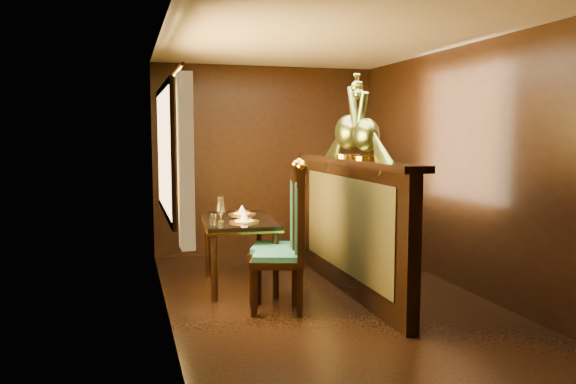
% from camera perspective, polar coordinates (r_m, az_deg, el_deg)
% --- Properties ---
extents(ground, '(5.00, 5.00, 0.00)m').
position_cam_1_polar(ground, '(5.44, 4.32, -11.25)').
color(ground, black).
rests_on(ground, ground).
extents(room_shell, '(3.04, 5.04, 2.52)m').
position_cam_1_polar(room_shell, '(5.18, 3.50, 5.67)').
color(room_shell, black).
rests_on(room_shell, ground).
extents(partition, '(0.26, 2.70, 1.36)m').
position_cam_1_polar(partition, '(5.66, 6.36, -3.16)').
color(partition, black).
rests_on(partition, ground).
extents(dining_table, '(0.83, 1.27, 0.92)m').
position_cam_1_polar(dining_table, '(5.94, -5.07, -3.35)').
color(dining_table, black).
rests_on(dining_table, ground).
extents(chair_left, '(0.62, 0.64, 1.36)m').
position_cam_1_polar(chair_left, '(5.06, 0.42, -4.24)').
color(chair_left, black).
rests_on(chair_left, ground).
extents(chair_right, '(0.64, 0.66, 1.37)m').
position_cam_1_polar(chair_right, '(5.37, 0.10, -3.63)').
color(chair_right, black).
rests_on(chair_right, ground).
extents(peacock_left, '(0.23, 0.62, 0.74)m').
position_cam_1_polar(peacock_left, '(5.27, 7.98, 7.25)').
color(peacock_left, '#1C553D').
rests_on(peacock_left, partition).
extents(peacock_right, '(0.26, 0.69, 0.82)m').
position_cam_1_polar(peacock_right, '(5.68, 6.17, 7.59)').
color(peacock_right, '#1C553D').
rests_on(peacock_right, partition).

